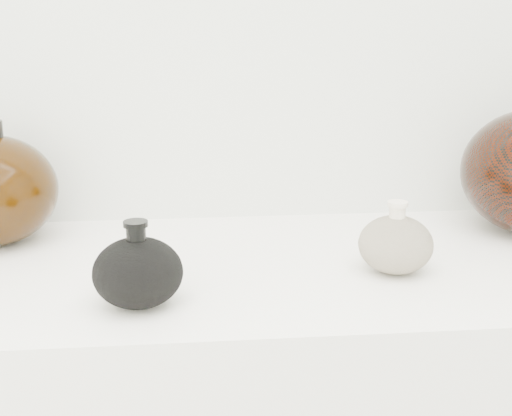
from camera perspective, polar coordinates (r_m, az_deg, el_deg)
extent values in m
cube|color=white|center=(1.07, 0.62, -5.22)|extent=(1.20, 0.50, 0.03)
ellipsoid|color=black|center=(0.92, -9.43, -5.12)|extent=(0.13, 0.13, 0.09)
cylinder|color=black|center=(0.90, -9.58, -2.06)|extent=(0.03, 0.03, 0.03)
cylinder|color=black|center=(0.90, -9.61, -1.25)|extent=(0.04, 0.04, 0.01)
ellipsoid|color=#C4B09D|center=(1.04, 11.11, -2.88)|extent=(0.14, 0.14, 0.08)
cylinder|color=beige|center=(1.03, 11.25, -0.35)|extent=(0.03, 0.03, 0.03)
cylinder|color=beige|center=(1.02, 11.29, 0.33)|extent=(0.04, 0.04, 0.01)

